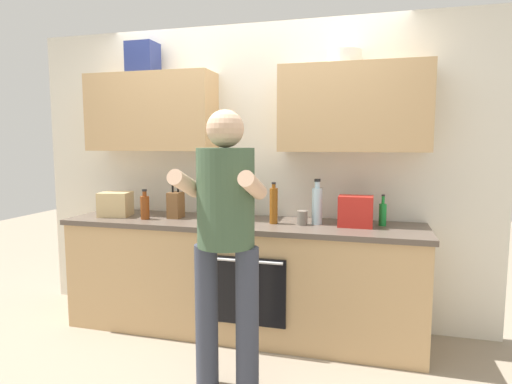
# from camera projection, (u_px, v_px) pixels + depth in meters

# --- Properties ---
(ground_plane) EXTENTS (12.00, 12.00, 0.00)m
(ground_plane) POSITION_uv_depth(u_px,v_px,m) (241.00, 330.00, 3.49)
(ground_plane) COLOR gray
(back_wall_unit) EXTENTS (4.00, 0.38, 2.50)m
(back_wall_unit) POSITION_uv_depth(u_px,v_px,m) (249.00, 146.00, 3.59)
(back_wall_unit) COLOR silver
(back_wall_unit) RESTS_ON ground
(counter) EXTENTS (2.84, 0.67, 0.90)m
(counter) POSITION_uv_depth(u_px,v_px,m) (240.00, 277.00, 3.44)
(counter) COLOR tan
(counter) RESTS_ON ground
(person_standing) EXTENTS (0.49, 0.45, 1.71)m
(person_standing) POSITION_uv_depth(u_px,v_px,m) (226.00, 229.00, 2.53)
(person_standing) COLOR #383D4C
(person_standing) RESTS_ON ground
(bottle_water) EXTENTS (0.08, 0.08, 0.35)m
(bottle_water) POSITION_uv_depth(u_px,v_px,m) (317.00, 205.00, 3.26)
(bottle_water) COLOR silver
(bottle_water) RESTS_ON counter
(bottle_syrup) EXTENTS (0.06, 0.06, 0.32)m
(bottle_syrup) POSITION_uv_depth(u_px,v_px,m) (274.00, 205.00, 3.28)
(bottle_syrup) COLOR #8C4C14
(bottle_syrup) RESTS_ON counter
(bottle_soda) EXTENTS (0.06, 0.06, 0.23)m
(bottle_soda) POSITION_uv_depth(u_px,v_px,m) (383.00, 214.00, 3.21)
(bottle_soda) COLOR #198C33
(bottle_soda) RESTS_ON counter
(bottle_juice) EXTENTS (0.08, 0.08, 0.33)m
(bottle_juice) POSITION_uv_depth(u_px,v_px,m) (215.00, 205.00, 3.31)
(bottle_juice) COLOR orange
(bottle_juice) RESTS_ON counter
(bottle_vinegar) EXTENTS (0.07, 0.07, 0.25)m
(bottle_vinegar) POSITION_uv_depth(u_px,v_px,m) (145.00, 207.00, 3.48)
(bottle_vinegar) COLOR brown
(bottle_vinegar) RESTS_ON counter
(cup_stoneware) EXTENTS (0.08, 0.08, 0.11)m
(cup_stoneware) POSITION_uv_depth(u_px,v_px,m) (302.00, 218.00, 3.24)
(cup_stoneware) COLOR slate
(cup_stoneware) RESTS_ON counter
(knife_block) EXTENTS (0.10, 0.14, 0.27)m
(knife_block) POSITION_uv_depth(u_px,v_px,m) (176.00, 205.00, 3.54)
(knife_block) COLOR brown
(knife_block) RESTS_ON counter
(potted_herb) EXTENTS (0.19, 0.19, 0.27)m
(potted_herb) POSITION_uv_depth(u_px,v_px,m) (232.00, 201.00, 3.50)
(potted_herb) COLOR #9E6647
(potted_herb) RESTS_ON counter
(grocery_bag_bread) EXTENTS (0.28, 0.26, 0.20)m
(grocery_bag_bread) POSITION_uv_depth(u_px,v_px,m) (116.00, 204.00, 3.63)
(grocery_bag_bread) COLOR tan
(grocery_bag_bread) RESTS_ON counter
(grocery_bag_crisps) EXTENTS (0.25, 0.16, 0.23)m
(grocery_bag_crisps) POSITION_uv_depth(u_px,v_px,m) (356.00, 211.00, 3.16)
(grocery_bag_crisps) COLOR red
(grocery_bag_crisps) RESTS_ON counter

